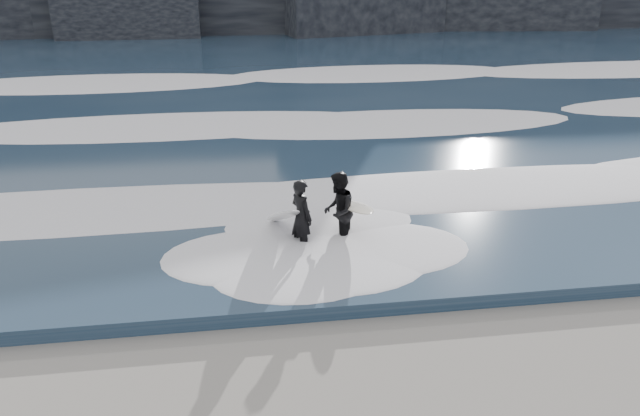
# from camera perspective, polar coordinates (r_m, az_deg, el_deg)

# --- Properties ---
(sea) EXTENTS (90.00, 52.00, 0.30)m
(sea) POSITION_cam_1_polar(r_m,az_deg,el_deg) (35.93, -6.51, 12.76)
(sea) COLOR #203449
(sea) RESTS_ON ground
(foam_near) EXTENTS (60.00, 3.20, 0.20)m
(foam_near) POSITION_cam_1_polar(r_m,az_deg,el_deg) (16.48, -3.88, 2.03)
(foam_near) COLOR white
(foam_near) RESTS_ON sea
(foam_mid) EXTENTS (60.00, 4.00, 0.24)m
(foam_mid) POSITION_cam_1_polar(r_m,az_deg,el_deg) (23.16, -5.29, 8.08)
(foam_mid) COLOR white
(foam_mid) RESTS_ON sea
(foam_far) EXTENTS (60.00, 4.80, 0.30)m
(foam_far) POSITION_cam_1_polar(r_m,az_deg,el_deg) (31.94, -6.25, 12.11)
(foam_far) COLOR white
(foam_far) RESTS_ON sea
(surfer_left) EXTENTS (1.16, 2.13, 1.70)m
(surfer_left) POSITION_cam_1_polar(r_m,az_deg,el_deg) (13.40, -2.19, -0.80)
(surfer_left) COLOR black
(surfer_left) RESTS_ON ground
(surfer_right) EXTENTS (1.18, 2.02, 1.75)m
(surfer_right) POSITION_cam_1_polar(r_m,az_deg,el_deg) (13.65, 1.86, -0.22)
(surfer_right) COLOR black
(surfer_right) RESTS_ON ground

